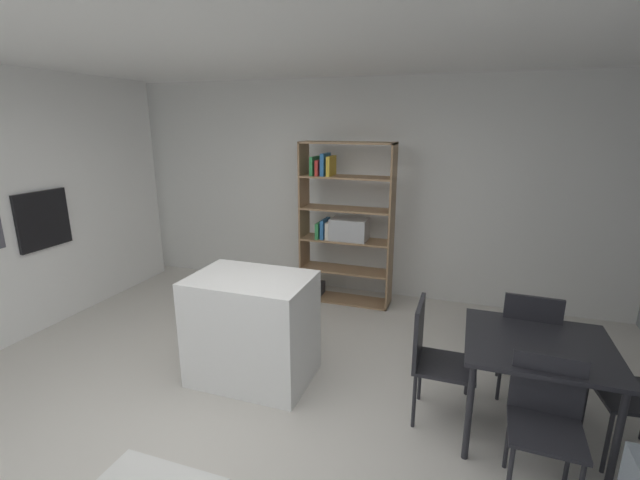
{
  "coord_description": "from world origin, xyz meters",
  "views": [
    {
      "loc": [
        1.52,
        -2.57,
        2.18
      ],
      "look_at": [
        0.35,
        0.83,
        1.2
      ],
      "focal_mm": 24.49,
      "sensor_mm": 36.0,
      "label": 1
    }
  ],
  "objects_px": {
    "dining_table": "(538,353)",
    "dining_chair_near": "(546,414)",
    "built_in_oven": "(43,219)",
    "dining_chair_island_side": "(432,352)",
    "open_bookshelf": "(342,226)",
    "kitchen_island": "(252,328)",
    "dining_chair_far": "(528,338)"
  },
  "relations": [
    {
      "from": "built_in_oven",
      "to": "dining_chair_island_side",
      "type": "distance_m",
      "value": 4.13
    },
    {
      "from": "dining_chair_near",
      "to": "built_in_oven",
      "type": "bearing_deg",
      "value": 173.25
    },
    {
      "from": "open_bookshelf",
      "to": "dining_chair_far",
      "type": "height_order",
      "value": "open_bookshelf"
    },
    {
      "from": "dining_chair_island_side",
      "to": "kitchen_island",
      "type": "bearing_deg",
      "value": 89.03
    },
    {
      "from": "dining_table",
      "to": "dining_chair_near",
      "type": "distance_m",
      "value": 0.49
    },
    {
      "from": "dining_chair_island_side",
      "to": "open_bookshelf",
      "type": "bearing_deg",
      "value": 33.32
    },
    {
      "from": "dining_table",
      "to": "dining_chair_near",
      "type": "relative_size",
      "value": 1.13
    },
    {
      "from": "dining_table",
      "to": "dining_chair_island_side",
      "type": "relative_size",
      "value": 1.04
    },
    {
      "from": "dining_chair_near",
      "to": "open_bookshelf",
      "type": "bearing_deg",
      "value": 131.38
    },
    {
      "from": "built_in_oven",
      "to": "dining_chair_near",
      "type": "distance_m",
      "value": 4.88
    },
    {
      "from": "kitchen_island",
      "to": "open_bookshelf",
      "type": "relative_size",
      "value": 0.51
    },
    {
      "from": "built_in_oven",
      "to": "open_bookshelf",
      "type": "xyz_separation_m",
      "value": [
        2.81,
        1.65,
        -0.22
      ]
    },
    {
      "from": "dining_chair_near",
      "to": "dining_table",
      "type": "bearing_deg",
      "value": 92.71
    },
    {
      "from": "built_in_oven",
      "to": "open_bookshelf",
      "type": "bearing_deg",
      "value": 30.45
    },
    {
      "from": "open_bookshelf",
      "to": "dining_chair_near",
      "type": "height_order",
      "value": "open_bookshelf"
    },
    {
      "from": "built_in_oven",
      "to": "dining_chair_far",
      "type": "bearing_deg",
      "value": 2.01
    },
    {
      "from": "built_in_oven",
      "to": "dining_chair_island_side",
      "type": "height_order",
      "value": "built_in_oven"
    },
    {
      "from": "open_bookshelf",
      "to": "dining_table",
      "type": "height_order",
      "value": "open_bookshelf"
    },
    {
      "from": "built_in_oven",
      "to": "dining_chair_island_side",
      "type": "bearing_deg",
      "value": -4.06
    },
    {
      "from": "kitchen_island",
      "to": "dining_chair_near",
      "type": "relative_size",
      "value": 1.19
    },
    {
      "from": "dining_table",
      "to": "built_in_oven",
      "type": "bearing_deg",
      "value": 176.52
    },
    {
      "from": "kitchen_island",
      "to": "open_bookshelf",
      "type": "xyz_separation_m",
      "value": [
        0.25,
        1.91,
        0.5
      ]
    },
    {
      "from": "built_in_oven",
      "to": "kitchen_island",
      "type": "height_order",
      "value": "built_in_oven"
    },
    {
      "from": "built_in_oven",
      "to": "dining_chair_near",
      "type": "bearing_deg",
      "value": -9.05
    },
    {
      "from": "built_in_oven",
      "to": "dining_table",
      "type": "height_order",
      "value": "built_in_oven"
    },
    {
      "from": "built_in_oven",
      "to": "kitchen_island",
      "type": "xyz_separation_m",
      "value": [
        2.57,
        -0.25,
        -0.72
      ]
    },
    {
      "from": "built_in_oven",
      "to": "dining_chair_island_side",
      "type": "relative_size",
      "value": 0.66
    },
    {
      "from": "dining_chair_island_side",
      "to": "dining_chair_near",
      "type": "height_order",
      "value": "dining_chair_island_side"
    },
    {
      "from": "kitchen_island",
      "to": "dining_chair_far",
      "type": "relative_size",
      "value": 1.08
    },
    {
      "from": "open_bookshelf",
      "to": "dining_chair_far",
      "type": "xyz_separation_m",
      "value": [
        1.95,
        -1.49,
        -0.42
      ]
    },
    {
      "from": "dining_chair_far",
      "to": "kitchen_island",
      "type": "bearing_deg",
      "value": 13.05
    },
    {
      "from": "open_bookshelf",
      "to": "kitchen_island",
      "type": "bearing_deg",
      "value": -97.34
    }
  ]
}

